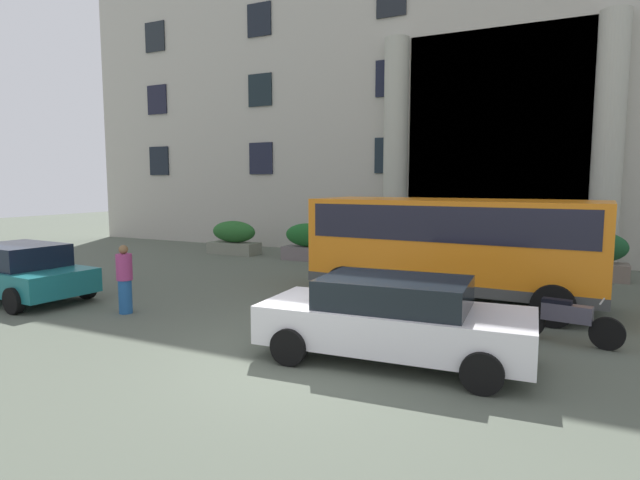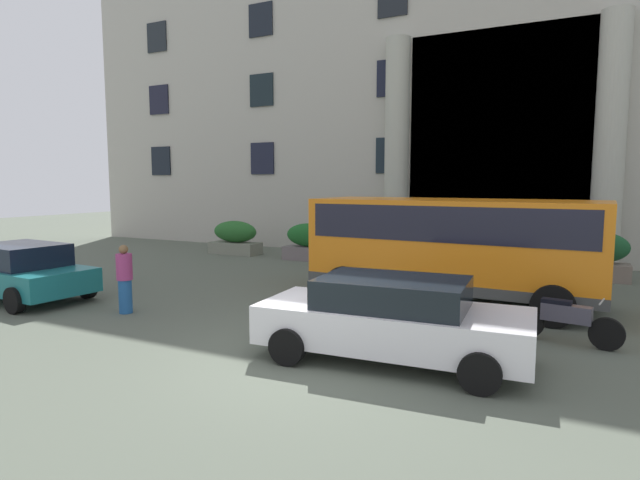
# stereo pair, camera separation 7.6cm
# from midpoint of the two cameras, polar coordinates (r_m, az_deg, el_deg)

# --- Properties ---
(ground_plane) EXTENTS (80.00, 64.00, 0.12)m
(ground_plane) POSITION_cam_midpoint_polar(r_m,az_deg,el_deg) (8.91, -0.85, -13.75)
(ground_plane) COLOR #525A4D
(office_building_facade) EXTENTS (38.81, 9.74, 18.69)m
(office_building_facade) POSITION_cam_midpoint_polar(r_m,az_deg,el_deg) (25.98, 18.46, 20.16)
(office_building_facade) COLOR #ADA99C
(office_building_facade) RESTS_ON ground_plane
(orange_minibus) EXTENTS (7.05, 3.01, 2.59)m
(orange_minibus) POSITION_cam_midpoint_polar(r_m,az_deg,el_deg) (13.28, 14.74, -0.08)
(orange_minibus) COLOR orange
(orange_minibus) RESTS_ON ground_plane
(hedge_planter_far_west) EXTENTS (1.98, 0.85, 1.52)m
(hedge_planter_far_west) POSITION_cam_midpoint_polar(r_m,az_deg,el_deg) (18.08, 28.19, -1.60)
(hedge_planter_far_west) COLOR gray
(hedge_planter_far_west) RESTS_ON ground_plane
(hedge_planter_east) EXTENTS (2.16, 0.97, 1.40)m
(hedge_planter_east) POSITION_cam_midpoint_polar(r_m,az_deg,el_deg) (22.03, -9.26, 0.22)
(hedge_planter_east) COLOR gray
(hedge_planter_east) RESTS_ON ground_plane
(hedge_planter_far_east) EXTENTS (2.12, 0.75, 1.64)m
(hedge_planter_far_east) POSITION_cam_midpoint_polar(r_m,az_deg,el_deg) (19.14, 9.47, -0.36)
(hedge_planter_far_east) COLOR slate
(hedge_planter_far_east) RESTS_ON ground_plane
(hedge_planter_west) EXTENTS (2.04, 0.81, 1.44)m
(hedge_planter_west) POSITION_cam_midpoint_polar(r_m,az_deg,el_deg) (19.97, -1.06, -0.27)
(hedge_planter_west) COLOR slate
(hedge_planter_west) RESTS_ON ground_plane
(parked_sedan_second) EXTENTS (4.60, 2.24, 1.41)m
(parked_sedan_second) POSITION_cam_midpoint_polar(r_m,az_deg,el_deg) (8.88, 8.24, -8.54)
(parked_sedan_second) COLOR white
(parked_sedan_second) RESTS_ON ground_plane
(parked_compact_extra) EXTENTS (4.20, 2.31, 1.43)m
(parked_compact_extra) POSITION_cam_midpoint_polar(r_m,az_deg,el_deg) (15.39, -30.06, -2.99)
(parked_compact_extra) COLOR #18676C
(parked_compact_extra) RESTS_ON ground_plane
(motorcycle_far_end) EXTENTS (1.95, 0.58, 0.89)m
(motorcycle_far_end) POSITION_cam_midpoint_polar(r_m,az_deg,el_deg) (10.79, 25.49, -7.93)
(motorcycle_far_end) COLOR black
(motorcycle_far_end) RESTS_ON ground_plane
(pedestrian_man_crossing) EXTENTS (0.36, 0.36, 1.59)m
(pedestrian_man_crossing) POSITION_cam_midpoint_polar(r_m,az_deg,el_deg) (12.70, -20.61, -4.06)
(pedestrian_man_crossing) COLOR #205391
(pedestrian_man_crossing) RESTS_ON ground_plane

